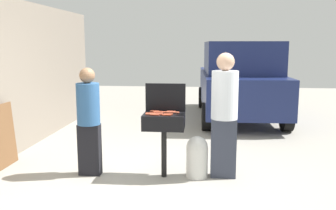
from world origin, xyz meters
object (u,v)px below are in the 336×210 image
Objects in this scene: propane_tank at (197,156)px; parked_minivan at (239,80)px; bbq_grill at (164,124)px; hot_dog_9 at (167,115)px; hot_dog_4 at (166,112)px; hot_dog_5 at (158,114)px; person_left at (89,118)px; hot_dog_0 at (150,114)px; hot_dog_7 at (155,115)px; hot_dog_2 at (157,112)px; hot_dog_11 at (175,112)px; hot_dog_10 at (168,114)px; hot_dog_8 at (159,113)px; hot_dog_6 at (150,113)px; person_right at (224,111)px; hot_dog_3 at (155,111)px; hot_dog_1 at (171,112)px.

parked_minivan is at bearing 77.49° from propane_tank.
bbq_grill is at bearing 69.82° from parked_minivan.
propane_tank is at bearing 23.62° from hot_dog_9.
hot_dog_4 and hot_dog_5 have the same top height.
person_left is 0.36× the size of parked_minivan.
hot_dog_0 and hot_dog_7 have the same top height.
bbq_grill is at bearing 52.67° from hot_dog_7.
parked_minivan is (1.61, 4.51, 0.06)m from hot_dog_2.
hot_dog_0 is 0.21m from hot_dog_2.
parked_minivan is (1.61, 4.75, 0.06)m from hot_dog_7.
bbq_grill is 7.32× the size of hot_dog_0.
hot_dog_9 reaches higher than propane_tank.
bbq_grill is 7.32× the size of hot_dog_11.
hot_dog_5 is at bearing 156.80° from hot_dog_9.
hot_dog_7 is at bearing 69.11° from parked_minivan.
hot_dog_5 is 0.27m from hot_dog_11.
person_left is (-1.27, -0.07, -0.09)m from hot_dog_11.
hot_dog_8 is at bearing 144.90° from hot_dog_10.
hot_dog_0 is 0.07m from hot_dog_6.
hot_dog_9 and hot_dog_10 have the same top height.
hot_dog_10 is (0.05, -0.15, 0.00)m from hot_dog_4.
hot_dog_0 and hot_dog_10 have the same top height.
person_right is at bearing 12.89° from hot_dog_10.
hot_dog_3 is 1.00× the size of hot_dog_10.
hot_dog_4 is 0.79m from propane_tank.
hot_dog_10 reaches higher than bbq_grill.
hot_dog_10 is 0.03× the size of parked_minivan.
parked_minivan is (1.34, 4.53, 0.06)m from hot_dog_11.
hot_dog_1 is 4.69m from parked_minivan.
hot_dog_3 is at bearing 97.76° from hot_dog_7.
hot_dog_3 is 1.00× the size of hot_dog_8.
hot_dog_5 is (-0.16, -0.22, 0.00)m from hot_dog_1.
hot_dog_11 is at bearing 12.06° from hot_dog_8.
person_right is (0.94, 0.19, 0.03)m from hot_dog_5.
hot_dog_1 is 0.08m from hot_dog_11.
bbq_grill is 0.27m from hot_dog_0.
hot_dog_0 and hot_dog_6 have the same top height.
propane_tank is at bearing -11.72° from hot_dog_1.
hot_dog_0 is at bearing -167.25° from propane_tank.
hot_dog_5 is 0.07m from hot_dog_7.
hot_dog_9 is at bearing -54.83° from hot_dog_2.
bbq_grill is 0.17m from hot_dog_4.
bbq_grill is at bearing -129.18° from hot_dog_1.
hot_dog_11 is at bearing 7.73° from person_left.
bbq_grill is at bearing 5.12° from person_left.
person_left is (-1.05, 0.09, -0.09)m from hot_dog_5.
hot_dog_2 is 1.00× the size of hot_dog_8.
hot_dog_6 is at bearing 127.14° from hot_dog_7.
parked_minivan is (1.68, 4.71, 0.06)m from hot_dog_0.
hot_dog_4 and hot_dog_7 have the same top height.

